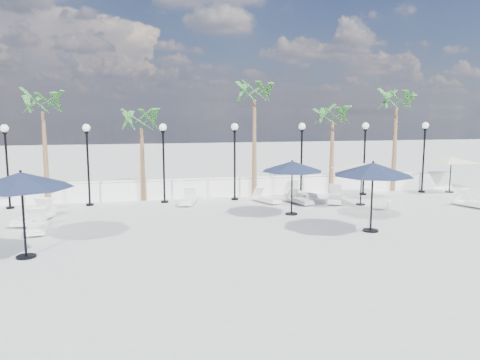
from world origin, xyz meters
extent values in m
plane|color=#A8A8A3|center=(0.00, 0.00, 0.00)|extent=(100.00, 100.00, 0.00)
cube|color=white|center=(0.00, 7.50, 0.45)|extent=(26.00, 0.30, 0.90)
cube|color=white|center=(0.00, 7.50, 0.97)|extent=(26.00, 0.12, 0.08)
cylinder|color=black|center=(-10.50, 6.50, 0.05)|extent=(0.36, 0.36, 0.10)
cylinder|color=black|center=(-10.50, 6.50, 1.75)|extent=(0.10, 0.10, 3.50)
cylinder|color=black|center=(-10.50, 6.50, 3.45)|extent=(0.18, 0.18, 0.10)
sphere|color=white|center=(-10.50, 6.50, 3.66)|extent=(0.36, 0.36, 0.36)
cylinder|color=black|center=(-7.00, 6.50, 0.05)|extent=(0.36, 0.36, 0.10)
cylinder|color=black|center=(-7.00, 6.50, 1.75)|extent=(0.10, 0.10, 3.50)
cylinder|color=black|center=(-7.00, 6.50, 3.45)|extent=(0.18, 0.18, 0.10)
sphere|color=white|center=(-7.00, 6.50, 3.66)|extent=(0.36, 0.36, 0.36)
cylinder|color=black|center=(-3.50, 6.50, 0.05)|extent=(0.36, 0.36, 0.10)
cylinder|color=black|center=(-3.50, 6.50, 1.75)|extent=(0.10, 0.10, 3.50)
cylinder|color=black|center=(-3.50, 6.50, 3.45)|extent=(0.18, 0.18, 0.10)
sphere|color=white|center=(-3.50, 6.50, 3.66)|extent=(0.36, 0.36, 0.36)
cylinder|color=black|center=(0.00, 6.50, 0.05)|extent=(0.36, 0.36, 0.10)
cylinder|color=black|center=(0.00, 6.50, 1.75)|extent=(0.10, 0.10, 3.50)
cylinder|color=black|center=(0.00, 6.50, 3.45)|extent=(0.18, 0.18, 0.10)
sphere|color=white|center=(0.00, 6.50, 3.66)|extent=(0.36, 0.36, 0.36)
cylinder|color=black|center=(3.50, 6.50, 0.05)|extent=(0.36, 0.36, 0.10)
cylinder|color=black|center=(3.50, 6.50, 1.75)|extent=(0.10, 0.10, 3.50)
cylinder|color=black|center=(3.50, 6.50, 3.45)|extent=(0.18, 0.18, 0.10)
sphere|color=white|center=(3.50, 6.50, 3.66)|extent=(0.36, 0.36, 0.36)
cylinder|color=black|center=(7.00, 6.50, 0.05)|extent=(0.36, 0.36, 0.10)
cylinder|color=black|center=(7.00, 6.50, 1.75)|extent=(0.10, 0.10, 3.50)
cylinder|color=black|center=(7.00, 6.50, 3.45)|extent=(0.18, 0.18, 0.10)
sphere|color=white|center=(7.00, 6.50, 3.66)|extent=(0.36, 0.36, 0.36)
cylinder|color=black|center=(10.50, 6.50, 0.05)|extent=(0.36, 0.36, 0.10)
cylinder|color=black|center=(10.50, 6.50, 1.75)|extent=(0.10, 0.10, 3.50)
cylinder|color=black|center=(10.50, 6.50, 3.45)|extent=(0.18, 0.18, 0.10)
sphere|color=white|center=(10.50, 6.50, 3.66)|extent=(0.36, 0.36, 0.36)
cone|color=brown|center=(-9.00, 7.30, 2.20)|extent=(0.28, 0.28, 4.40)
cone|color=brown|center=(-4.50, 7.30, 1.80)|extent=(0.28, 0.28, 3.60)
cone|color=brown|center=(1.20, 7.30, 2.50)|extent=(0.28, 0.28, 5.00)
cone|color=brown|center=(5.50, 7.30, 1.90)|extent=(0.28, 0.28, 3.80)
cone|color=brown|center=(9.20, 7.30, 2.30)|extent=(0.28, 0.28, 4.60)
cube|color=white|center=(-8.82, 3.24, 0.17)|extent=(1.36, 2.22, 0.11)
cube|color=white|center=(-8.91, 2.97, 0.30)|extent=(1.09, 1.56, 0.11)
cube|color=white|center=(-8.54, 4.05, 0.59)|extent=(0.79, 0.69, 0.66)
cube|color=white|center=(-8.38, 1.70, 0.15)|extent=(0.87, 1.94, 0.10)
cube|color=white|center=(-8.35, 1.45, 0.26)|extent=(0.75, 1.33, 0.10)
cube|color=white|center=(-8.48, 2.45, 0.53)|extent=(0.64, 0.52, 0.58)
cube|color=white|center=(-2.43, 5.80, 0.14)|extent=(0.99, 1.83, 0.09)
cube|color=white|center=(-2.49, 5.57, 0.24)|extent=(0.82, 1.27, 0.09)
cube|color=white|center=(-2.26, 6.48, 0.49)|extent=(0.63, 0.53, 0.54)
cube|color=white|center=(1.36, 5.38, 0.14)|extent=(1.18, 1.76, 0.09)
cube|color=white|center=(1.46, 5.18, 0.23)|extent=(0.93, 1.24, 0.09)
cube|color=white|center=(1.09, 6.00, 0.47)|extent=(0.64, 0.57, 0.52)
cube|color=white|center=(2.86, 4.78, 0.13)|extent=(0.93, 1.71, 0.09)
cube|color=white|center=(2.92, 4.57, 0.23)|extent=(0.76, 1.19, 0.09)
cube|color=white|center=(2.70, 5.42, 0.46)|extent=(0.59, 0.50, 0.51)
cube|color=white|center=(3.38, 6.20, 0.17)|extent=(1.25, 2.15, 0.11)
cube|color=white|center=(3.46, 5.94, 0.29)|extent=(1.01, 1.51, 0.11)
cube|color=white|center=(3.14, 6.99, 0.57)|extent=(0.75, 0.65, 0.64)
cube|color=white|center=(10.48, 2.17, 0.15)|extent=(1.32, 2.01, 0.10)
cube|color=white|center=(10.18, 2.89, 0.54)|extent=(0.73, 0.65, 0.60)
cube|color=white|center=(4.60, 4.68, 0.16)|extent=(1.38, 2.02, 0.10)
cube|color=white|center=(4.50, 4.45, 0.27)|extent=(1.09, 1.43, 0.10)
cube|color=white|center=(4.93, 5.39, 0.54)|extent=(0.74, 0.66, 0.60)
cylinder|color=white|center=(-8.52, 4.13, 0.02)|extent=(0.43, 0.43, 0.03)
cylinder|color=white|center=(-8.52, 4.13, 0.26)|extent=(0.07, 0.07, 0.52)
cylinder|color=white|center=(-8.52, 4.13, 0.53)|extent=(0.56, 0.56, 0.03)
cylinder|color=white|center=(-8.58, 5.75, 0.02)|extent=(0.43, 0.43, 0.03)
cylinder|color=white|center=(-8.58, 5.75, 0.26)|extent=(0.06, 0.06, 0.52)
cylinder|color=white|center=(-8.58, 5.75, 0.53)|extent=(0.56, 0.56, 0.03)
cylinder|color=white|center=(6.22, 2.56, 0.01)|extent=(0.36, 0.36, 0.03)
cylinder|color=white|center=(6.22, 2.56, 0.21)|extent=(0.05, 0.05, 0.43)
cylinder|color=white|center=(6.22, 2.56, 0.44)|extent=(0.46, 0.46, 0.03)
cylinder|color=black|center=(-8.07, -1.45, 0.03)|extent=(0.59, 0.59, 0.06)
cylinder|color=black|center=(-8.07, -1.45, 1.29)|extent=(0.07, 0.07, 2.57)
cone|color=black|center=(-8.07, -1.45, 2.38)|extent=(3.04, 3.04, 0.47)
sphere|color=black|center=(-8.07, -1.45, 2.64)|extent=(0.08, 0.08, 0.08)
cylinder|color=black|center=(1.72, 2.64, 0.03)|extent=(0.53, 0.53, 0.06)
cylinder|color=black|center=(1.72, 2.64, 1.14)|extent=(0.07, 0.07, 2.27)
cone|color=black|center=(1.72, 2.64, 2.10)|extent=(2.65, 2.65, 0.43)
sphere|color=black|center=(1.72, 2.64, 2.34)|extent=(0.08, 0.08, 0.08)
cylinder|color=black|center=(3.69, -0.72, 0.03)|extent=(0.59, 0.59, 0.06)
cylinder|color=black|center=(3.69, -0.72, 1.26)|extent=(0.07, 0.07, 2.51)
cone|color=black|center=(3.69, -0.72, 2.32)|extent=(2.93, 2.93, 0.47)
sphere|color=black|center=(3.69, -0.72, 2.59)|extent=(0.08, 0.08, 0.08)
cylinder|color=black|center=(5.60, 3.97, 0.03)|extent=(0.45, 0.45, 0.05)
cylinder|color=black|center=(5.60, 3.97, 0.99)|extent=(0.06, 0.06, 1.98)
pyramid|color=beige|center=(5.60, 3.97, 2.01)|extent=(4.39, 4.39, 0.30)
cylinder|color=black|center=(12.00, 6.20, 0.03)|extent=(0.45, 0.45, 0.05)
cylinder|color=black|center=(12.00, 6.20, 0.97)|extent=(0.06, 0.06, 1.95)
pyramid|color=beige|center=(12.00, 6.20, 1.97)|extent=(4.23, 4.23, 0.30)
camera|label=1|loc=(-4.55, -16.22, 4.39)|focal=35.00mm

